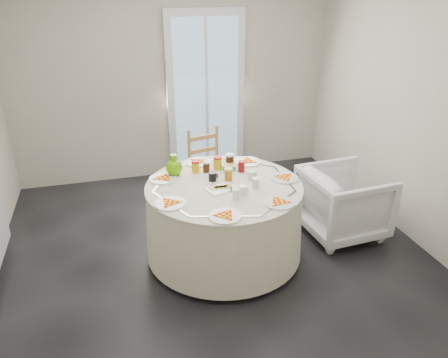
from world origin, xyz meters
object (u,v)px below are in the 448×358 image
object	(u,v)px
table	(224,220)
green_pitcher	(174,162)
wooden_chair	(210,168)
armchair	(344,199)

from	to	relation	value
table	green_pitcher	world-z (taller)	green_pitcher
wooden_chair	armchair	bearing A→B (deg)	-52.12
wooden_chair	green_pitcher	world-z (taller)	green_pitcher
table	green_pitcher	bearing A→B (deg)	139.77
wooden_chair	table	bearing A→B (deg)	-108.95
armchair	green_pitcher	xyz separation A→B (m)	(-1.66, 0.27, 0.48)
wooden_chair	green_pitcher	bearing A→B (deg)	-138.83
table	armchair	distance (m)	1.27
wooden_chair	green_pitcher	xyz separation A→B (m)	(-0.51, -0.69, 0.40)
wooden_chair	armchair	xyz separation A→B (m)	(1.16, -0.96, -0.08)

